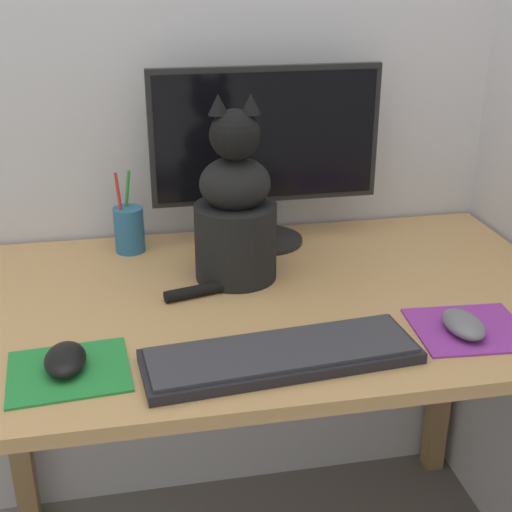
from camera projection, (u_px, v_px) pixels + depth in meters
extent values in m
cube|color=silver|center=(231.00, 11.00, 1.54)|extent=(7.00, 0.04, 2.50)
cube|color=tan|center=(267.00, 301.00, 1.38)|extent=(1.20, 0.73, 0.02)
cube|color=olive|center=(13.00, 401.00, 1.72)|extent=(0.05, 0.05, 0.73)
cube|color=olive|center=(444.00, 355.00, 1.92)|extent=(0.05, 0.05, 0.73)
cylinder|color=black|center=(265.00, 240.00, 1.63)|extent=(0.17, 0.17, 0.01)
cylinder|color=black|center=(265.00, 219.00, 1.61)|extent=(0.04, 0.04, 0.09)
cube|color=black|center=(266.00, 135.00, 1.53)|extent=(0.50, 0.02, 0.29)
cube|color=black|center=(267.00, 136.00, 1.52)|extent=(0.48, 0.00, 0.27)
cube|color=black|center=(281.00, 357.00, 1.15)|extent=(0.46, 0.18, 0.02)
cube|color=#333338|center=(281.00, 350.00, 1.15)|extent=(0.44, 0.16, 0.01)
cube|color=#238438|center=(69.00, 371.00, 1.12)|extent=(0.20, 0.18, 0.00)
cube|color=purple|center=(469.00, 329.00, 1.25)|extent=(0.21, 0.18, 0.00)
ellipsoid|color=black|center=(65.00, 359.00, 1.12)|extent=(0.07, 0.10, 0.03)
ellipsoid|color=slate|center=(464.00, 324.00, 1.23)|extent=(0.06, 0.11, 0.03)
cylinder|color=black|center=(236.00, 242.00, 1.42)|extent=(0.18, 0.18, 0.15)
ellipsoid|color=black|center=(235.00, 184.00, 1.38)|extent=(0.15, 0.13, 0.11)
sphere|color=black|center=(235.00, 135.00, 1.33)|extent=(0.11, 0.11, 0.10)
cone|color=black|center=(218.00, 104.00, 1.30)|extent=(0.04, 0.04, 0.04)
cone|color=black|center=(251.00, 104.00, 1.31)|extent=(0.04, 0.04, 0.04)
cylinder|color=black|center=(217.00, 287.00, 1.38)|extent=(0.21, 0.07, 0.02)
cylinder|color=#286089|center=(129.00, 230.00, 1.56)|extent=(0.06, 0.06, 0.10)
cylinder|color=red|center=(120.00, 205.00, 1.53)|extent=(0.02, 0.03, 0.14)
cylinder|color=green|center=(127.00, 202.00, 1.55)|extent=(0.03, 0.01, 0.14)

